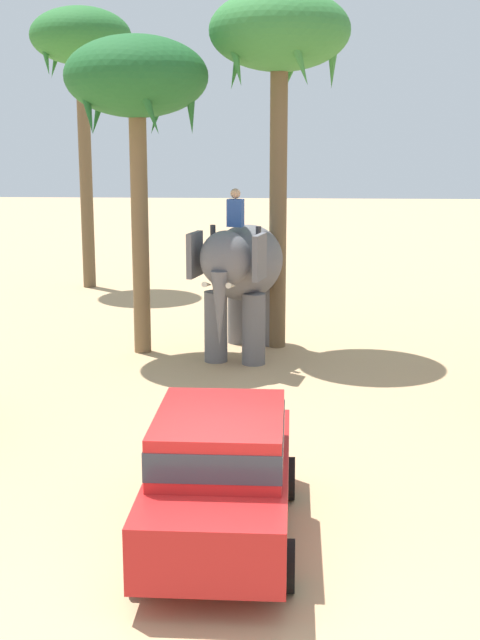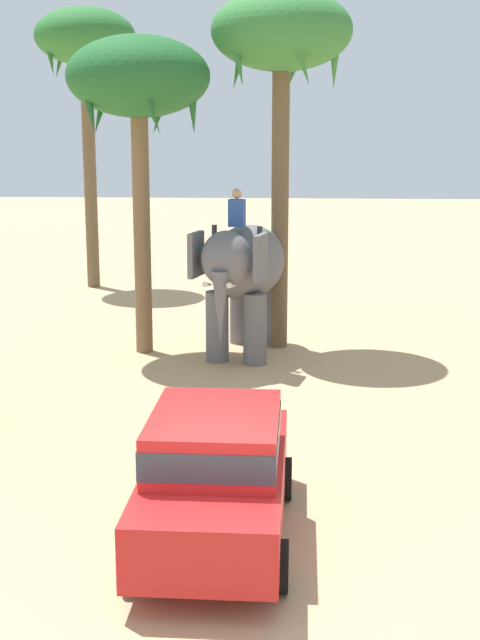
# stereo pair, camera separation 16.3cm
# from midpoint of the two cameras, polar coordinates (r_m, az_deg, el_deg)

# --- Properties ---
(ground_plane) EXTENTS (120.00, 120.00, 0.00)m
(ground_plane) POSITION_cam_midpoint_polar(r_m,az_deg,el_deg) (10.49, -1.52, -16.73)
(ground_plane) COLOR tan
(car_sedan_foreground) EXTENTS (1.90, 4.11, 1.70)m
(car_sedan_foreground) POSITION_cam_midpoint_polar(r_m,az_deg,el_deg) (11.09, -1.17, -9.77)
(car_sedan_foreground) COLOR red
(car_sedan_foreground) RESTS_ON ground
(elephant_with_mahout) EXTENTS (2.30, 4.01, 3.88)m
(elephant_with_mahout) POSITION_cam_midpoint_polar(r_m,az_deg,el_deg) (19.89, 0.53, 3.25)
(elephant_with_mahout) COLOR slate
(elephant_with_mahout) RESTS_ON ground
(palm_tree_behind_elephant) EXTENTS (3.20, 3.20, 7.19)m
(palm_tree_behind_elephant) POSITION_cam_midpoint_polar(r_m,az_deg,el_deg) (20.15, -6.42, 15.04)
(palm_tree_behind_elephant) COLOR brown
(palm_tree_behind_elephant) RESTS_ON ground
(palm_tree_near_hut) EXTENTS (3.20, 3.20, 8.96)m
(palm_tree_near_hut) POSITION_cam_midpoint_polar(r_m,az_deg,el_deg) (29.41, -9.91, 17.24)
(palm_tree_near_hut) COLOR brown
(palm_tree_near_hut) RESTS_ON ground
(palm_tree_far_back) EXTENTS (3.20, 3.20, 8.21)m
(palm_tree_far_back) POSITION_cam_midpoint_polar(r_m,az_deg,el_deg) (20.62, 2.97, 17.71)
(palm_tree_far_back) COLOR brown
(palm_tree_far_back) RESTS_ON ground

